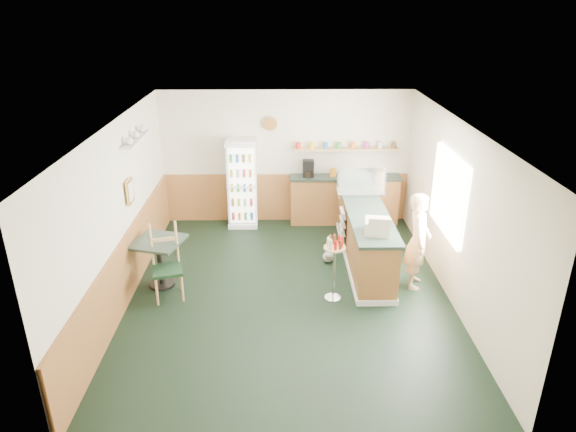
{
  "coord_description": "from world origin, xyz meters",
  "views": [
    {
      "loc": [
        -0.12,
        -7.02,
        4.29
      ],
      "look_at": [
        0.01,
        0.6,
        1.07
      ],
      "focal_mm": 32.0,
      "sensor_mm": 36.0,
      "label": 1
    }
  ],
  "objects_px": {
    "display_case": "(361,181)",
    "cash_register": "(377,227)",
    "drinks_fridge": "(242,183)",
    "cafe_chair": "(168,259)",
    "condiment_stand": "(334,259)",
    "shopkeeper": "(418,241)",
    "cafe_table": "(159,254)"
  },
  "relations": [
    {
      "from": "display_case",
      "to": "cafe_table",
      "type": "distance_m",
      "value": 3.78
    },
    {
      "from": "condiment_stand",
      "to": "cafe_chair",
      "type": "relative_size",
      "value": 0.87
    },
    {
      "from": "display_case",
      "to": "cafe_chair",
      "type": "distance_m",
      "value": 3.71
    },
    {
      "from": "drinks_fridge",
      "to": "display_case",
      "type": "xyz_separation_m",
      "value": [
        2.23,
        -0.96,
        0.36
      ]
    },
    {
      "from": "cash_register",
      "to": "condiment_stand",
      "type": "distance_m",
      "value": 0.81
    },
    {
      "from": "cafe_table",
      "to": "cafe_chair",
      "type": "relative_size",
      "value": 0.76
    },
    {
      "from": "drinks_fridge",
      "to": "cafe_table",
      "type": "relative_size",
      "value": 1.97
    },
    {
      "from": "display_case",
      "to": "cafe_chair",
      "type": "bearing_deg",
      "value": -151.16
    },
    {
      "from": "drinks_fridge",
      "to": "cash_register",
      "type": "height_order",
      "value": "drinks_fridge"
    },
    {
      "from": "cafe_table",
      "to": "cafe_chair",
      "type": "height_order",
      "value": "cafe_chair"
    },
    {
      "from": "cafe_table",
      "to": "condiment_stand",
      "type": "bearing_deg",
      "value": -9.21
    },
    {
      "from": "cash_register",
      "to": "shopkeeper",
      "type": "relative_size",
      "value": 0.24
    },
    {
      "from": "shopkeeper",
      "to": "cafe_chair",
      "type": "bearing_deg",
      "value": 106.69
    },
    {
      "from": "cash_register",
      "to": "cafe_chair",
      "type": "bearing_deg",
      "value": -169.34
    },
    {
      "from": "shopkeeper",
      "to": "cafe_chair",
      "type": "xyz_separation_m",
      "value": [
        -3.9,
        -0.21,
        -0.17
      ]
    },
    {
      "from": "drinks_fridge",
      "to": "cash_register",
      "type": "distance_m",
      "value": 3.49
    },
    {
      "from": "cafe_table",
      "to": "cafe_chair",
      "type": "bearing_deg",
      "value": -53.75
    },
    {
      "from": "shopkeeper",
      "to": "cafe_table",
      "type": "bearing_deg",
      "value": 102.82
    },
    {
      "from": "cash_register",
      "to": "cafe_chair",
      "type": "xyz_separation_m",
      "value": [
        -3.2,
        -0.05,
        -0.5
      ]
    },
    {
      "from": "drinks_fridge",
      "to": "cafe_table",
      "type": "distance_m",
      "value": 2.74
    },
    {
      "from": "cash_register",
      "to": "cafe_table",
      "type": "xyz_separation_m",
      "value": [
        -3.4,
        0.22,
        -0.55
      ]
    },
    {
      "from": "cash_register",
      "to": "shopkeeper",
      "type": "distance_m",
      "value": 0.79
    },
    {
      "from": "display_case",
      "to": "cafe_chair",
      "type": "height_order",
      "value": "display_case"
    },
    {
      "from": "drinks_fridge",
      "to": "cafe_table",
      "type": "bearing_deg",
      "value": -115.48
    },
    {
      "from": "shopkeeper",
      "to": "cafe_table",
      "type": "distance_m",
      "value": 4.11
    },
    {
      "from": "display_case",
      "to": "cash_register",
      "type": "relative_size",
      "value": 2.21
    },
    {
      "from": "shopkeeper",
      "to": "drinks_fridge",
      "type": "bearing_deg",
      "value": 62.96
    },
    {
      "from": "drinks_fridge",
      "to": "cafe_chair",
      "type": "relative_size",
      "value": 1.5
    },
    {
      "from": "cash_register",
      "to": "condiment_stand",
      "type": "xyz_separation_m",
      "value": [
        -0.66,
        -0.23,
        -0.42
      ]
    },
    {
      "from": "condiment_stand",
      "to": "cafe_table",
      "type": "distance_m",
      "value": 2.78
    },
    {
      "from": "display_case",
      "to": "drinks_fridge",
      "type": "bearing_deg",
      "value": 156.72
    },
    {
      "from": "condiment_stand",
      "to": "shopkeeper",
      "type": "bearing_deg",
      "value": 16.12
    }
  ]
}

